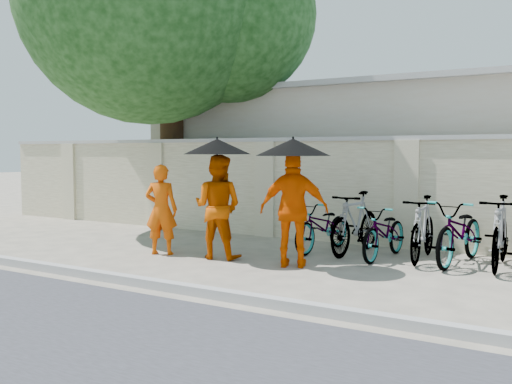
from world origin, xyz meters
The scene contains 16 objects.
ground centered at (0.00, 0.00, 0.00)m, with size 80.00×80.00×0.00m, color #A99D8A.
kerb centered at (0.00, -1.70, 0.06)m, with size 40.00×0.16×0.12m, color #A2A2A2.
compound_wall centered at (1.00, 3.20, 1.00)m, with size 20.00×0.30×2.00m, color beige.
building_behind centered at (2.00, 7.00, 1.60)m, with size 14.00×6.00×3.20m, color beige.
shade_tree centered at (-3.66, 2.97, 5.10)m, with size 6.70×6.20×8.20m.
monk_left centered at (-1.48, 0.28, 0.79)m, with size 0.57×0.38×1.57m, color #D94D05.
monk_center centered at (-0.42, 0.48, 0.87)m, with size 0.85×0.66×1.74m, color #C24500.
parasol_center centered at (-0.37, 0.40, 1.87)m, with size 1.11×1.11×1.01m.
monk_right centered at (1.00, 0.49, 0.90)m, with size 1.05×0.44×1.79m, color #EF5100.
parasol_right centered at (1.02, 0.41, 1.86)m, with size 1.15×1.15×0.97m.
bike_0 centered at (0.81, 2.00, 0.45)m, with size 0.60×1.73×0.91m, color gray.
bike_1 centered at (1.39, 2.06, 0.55)m, with size 0.51×1.82×1.09m, color gray.
bike_2 centered at (1.98, 1.89, 0.45)m, with size 0.60×1.71×0.90m, color gray.
bike_3 centered at (2.57, 2.03, 0.53)m, with size 0.50×1.77×1.06m, color gray.
bike_4 centered at (3.16, 2.05, 0.52)m, with size 0.69×1.97×1.03m, color gray.
bike_5 centered at (3.75, 2.00, 0.56)m, with size 0.53×1.86×1.12m, color gray.
Camera 1 is at (5.01, -7.29, 1.78)m, focal length 40.00 mm.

